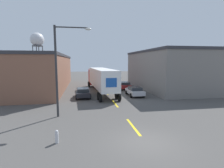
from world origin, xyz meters
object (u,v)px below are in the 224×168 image
Objects in this scene: parked_car_left_far at (83,92)px; semi_truck at (100,78)px; parked_car_right_mid at (135,91)px; street_lamp at (61,64)px; water_tower at (37,40)px; parked_car_right_far at (124,85)px; fire_hydrant at (57,137)px.

semi_truck is at bearing 54.03° from parked_car_left_far.
street_lamp reaches higher than parked_car_right_mid.
parked_car_right_mid is 44.94m from water_tower.
parked_car_right_mid is at bearing 41.18° from street_lamp.
semi_truck reaches higher than parked_car_right_far.
fire_hydrant is (0.24, -5.43, -4.36)m from street_lamp.
fire_hydrant is (-1.69, -13.69, -0.31)m from parked_car_left_far.
parked_car_right_mid is 0.29× the size of water_tower.
semi_truck is at bearing 75.62° from fire_hydrant.
parked_car_right_far is 1.00× the size of parked_car_right_mid.
parked_car_left_far and parked_car_right_mid have the same top height.
semi_truck is 39.03m from water_tower.
water_tower is at bearing 125.19° from parked_car_right_far.
fire_hydrant is at bearing -87.43° from street_lamp.
street_lamp is (-9.37, -14.67, 4.05)m from parked_car_right_far.
water_tower is at bearing 120.27° from parked_car_right_mid.
fire_hydrant is (-4.50, -17.56, -1.96)m from semi_truck.
semi_truck reaches higher than parked_car_right_mid.
parked_car_right_mid is at bearing 56.19° from fire_hydrant.
street_lamp is (-9.37, -8.20, 4.05)m from parked_car_right_mid.
semi_truck is 3.84× the size of parked_car_right_mid.
street_lamp reaches higher than parked_car_left_far.
fire_hydrant is at bearing -123.81° from parked_car_right_mid.
water_tower reaches higher than street_lamp.
street_lamp reaches higher than fire_hydrant.
parked_car_left_far is at bearing 76.80° from street_lamp.
fire_hydrant is (12.81, -51.22, -11.48)m from water_tower.
parked_car_right_mid is 16.41m from fire_hydrant.
street_lamp is (12.57, -45.79, -7.13)m from water_tower.
parked_car_right_far is 22.08m from fire_hydrant.
parked_car_right_far and parked_car_right_mid have the same top height.
parked_car_right_far is 5.04× the size of fire_hydrant.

